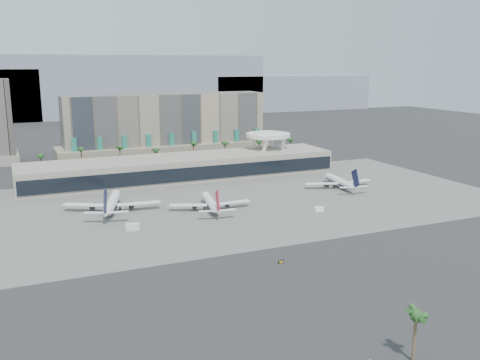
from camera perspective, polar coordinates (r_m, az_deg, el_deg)
name	(u,v)px	position (r m, az deg, el deg)	size (l,w,h in m)	color
ground	(275,237)	(194.57, 3.74, -6.12)	(900.00, 900.00, 0.00)	#232326
apron_pad	(219,202)	(242.64, -2.23, -2.33)	(260.00, 130.00, 0.06)	#5B5B59
mountain_ridge	(110,91)	(644.40, -13.66, 9.25)	(680.00, 60.00, 70.00)	gray
hotel	(167,133)	(354.04, -7.84, 5.01)	(140.00, 30.00, 42.00)	#9F907B
terminal	(182,167)	(291.71, -6.18, 1.43)	(170.00, 32.50, 14.50)	gray
saucer_structure	(268,138)	(315.80, 3.01, 4.52)	(26.00, 26.00, 21.89)	white
palm_row	(176,149)	(326.15, -6.89, 3.29)	(157.80, 2.80, 13.10)	brown
airliner_left	(112,203)	(232.41, -13.53, -2.41)	(39.60, 41.00, 14.60)	white
airliner_centre	(211,203)	(228.64, -3.12, -2.44)	(35.12, 36.45, 12.68)	white
airliner_right	(340,182)	(273.09, 10.63, -0.17)	(35.91, 37.18, 12.86)	white
service_vehicle_a	(133,227)	(206.10, -11.38, -4.91)	(5.14, 2.51, 2.51)	silver
service_vehicle_b	(319,209)	(229.42, 8.41, -3.09)	(3.74, 2.14, 1.92)	white
taxiway_sign	(281,262)	(170.53, 4.39, -8.68)	(2.20, 1.03, 1.01)	black
near_palm_a	(416,321)	(120.62, 18.24, -14.14)	(6.00, 6.00, 11.97)	brown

